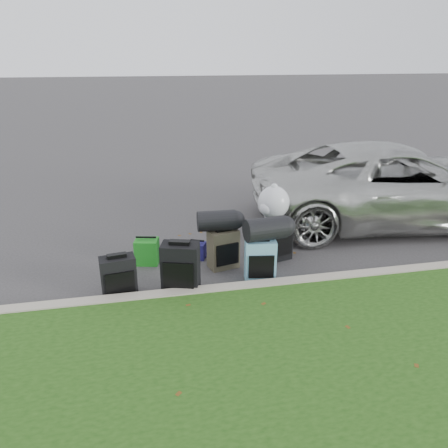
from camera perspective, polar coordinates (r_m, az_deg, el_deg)
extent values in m
plane|color=#383535|center=(6.78, 1.17, -4.88)|extent=(120.00, 120.00, 0.00)
cube|color=#9E937F|center=(5.89, 3.31, -8.44)|extent=(120.00, 0.18, 0.15)
imported|color=#B7B7B2|center=(8.75, 21.58, 4.90)|extent=(5.56, 3.06, 1.48)
cube|color=black|center=(5.90, -13.60, -6.72)|extent=(0.48, 0.31, 0.56)
cube|color=black|center=(5.82, -5.69, -5.79)|extent=(0.55, 0.42, 0.70)
cube|color=#3A3426|center=(6.49, -0.10, -3.27)|extent=(0.48, 0.36, 0.59)
cube|color=teal|center=(6.13, 4.75, -4.76)|extent=(0.46, 0.32, 0.61)
cube|color=black|center=(6.77, 6.87, -1.97)|extent=(0.50, 0.37, 0.66)
cube|color=#1C801E|center=(6.75, -10.02, -3.54)|extent=(0.40, 0.34, 0.39)
cube|color=navy|center=(6.84, -3.47, -3.47)|extent=(0.30, 0.27, 0.26)
cylinder|color=black|center=(6.33, -0.97, 0.44)|extent=(0.57, 0.32, 0.30)
cylinder|color=black|center=(5.98, 5.49, -0.63)|extent=(0.61, 0.39, 0.32)
sphere|color=silver|center=(6.62, 6.49, 2.82)|extent=(0.48, 0.48, 0.48)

